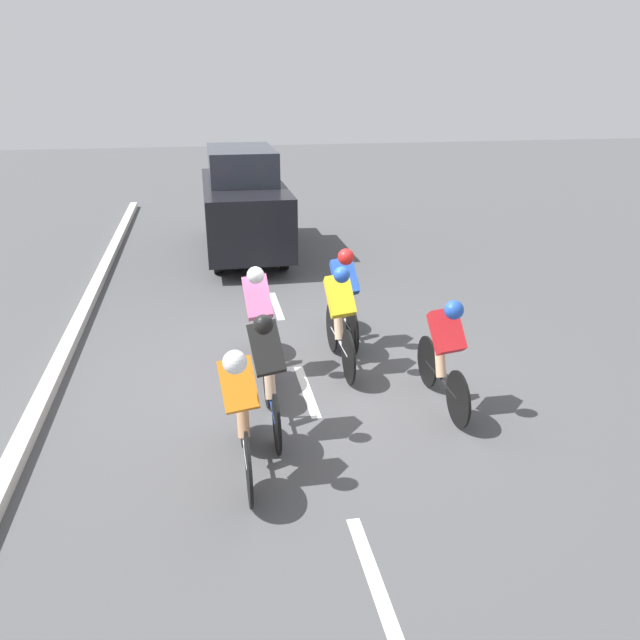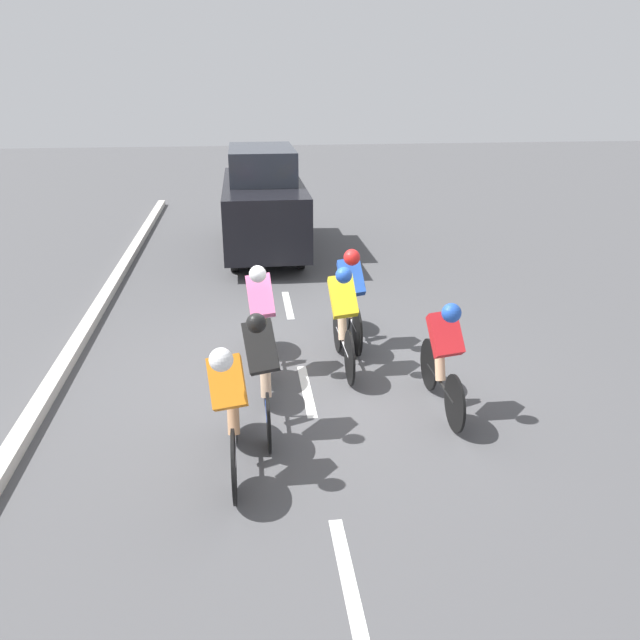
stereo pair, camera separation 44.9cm
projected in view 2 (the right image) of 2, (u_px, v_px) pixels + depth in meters
ground_plane at (303, 374)px, 8.32m from camera, size 60.00×60.00×0.00m
lane_stripe_near at (348, 578)px, 4.93m from camera, size 0.12×1.40×0.01m
lane_stripe_mid at (307, 390)px, 7.89m from camera, size 0.12×1.40×0.01m
lane_stripe_far at (288, 305)px, 10.85m from camera, size 0.12×1.40×0.01m
curb at (43, 400)px, 7.50m from camera, size 0.20×25.58×0.14m
cyclist_blue at (351, 293)px, 9.01m from camera, size 0.39×1.67×1.50m
cyclist_red at (444, 352)px, 7.15m from camera, size 0.38×1.67×1.44m
cyclist_pink at (262, 314)px, 8.20m from camera, size 0.38×1.70×1.53m
cyclist_yellow at (343, 315)px, 8.22m from camera, size 0.38×1.76×1.50m
cyclist_orange at (230, 405)px, 6.00m from camera, size 0.38×1.73×1.46m
cyclist_black at (263, 366)px, 6.76m from camera, size 0.40×1.66×1.48m
support_car at (263, 202)px, 13.77m from camera, size 1.70×4.58×2.28m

